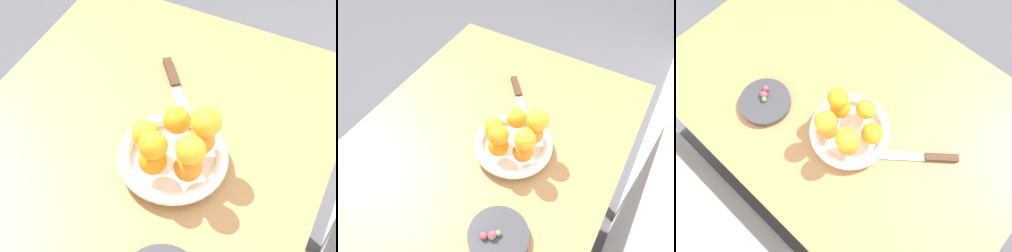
{
  "view_description": "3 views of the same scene",
  "coord_description": "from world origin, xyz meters",
  "views": [
    {
      "loc": [
        0.47,
        0.34,
        1.6
      ],
      "look_at": [
        -0.1,
        0.06,
        0.83
      ],
      "focal_mm": 55.0,
      "sensor_mm": 36.0,
      "label": 1
    },
    {
      "loc": [
        0.41,
        0.34,
        1.51
      ],
      "look_at": [
        -0.07,
        0.06,
        0.84
      ],
      "focal_mm": 35.0,
      "sensor_mm": 36.0,
      "label": 2
    },
    {
      "loc": [
        -0.28,
        0.34,
        1.6
      ],
      "look_at": [
        -0.08,
        0.12,
        0.87
      ],
      "focal_mm": 35.0,
      "sensor_mm": 36.0,
      "label": 3
    }
  ],
  "objects": [
    {
      "name": "orange_3",
      "position": [
        -0.02,
        0.07,
        0.81
      ],
      "size": [
        0.06,
        0.06,
        0.06
      ],
      "primitive_type": "sphere",
      "color": "orange",
      "rests_on": "fruit_bowl"
    },
    {
      "name": "orange_0",
      "position": [
        -0.11,
        0.13,
        0.81
      ],
      "size": [
        0.06,
        0.06,
        0.06
      ],
      "primitive_type": "sphere",
      "color": "orange",
      "rests_on": "fruit_bowl"
    },
    {
      "name": "orange_4",
      "position": [
        -0.04,
        0.13,
        0.81
      ],
      "size": [
        0.06,
        0.06,
        0.06
      ],
      "primitive_type": "sphere",
      "color": "orange",
      "rests_on": "fruit_bowl"
    },
    {
      "name": "orange_1",
      "position": [
        -0.13,
        0.07,
        0.81
      ],
      "size": [
        0.06,
        0.06,
        0.06
      ],
      "primitive_type": "sphere",
      "color": "orange",
      "rests_on": "fruit_bowl"
    },
    {
      "name": "dining_table",
      "position": [
        0.0,
        0.0,
        0.65
      ],
      "size": [
        1.1,
        0.76,
        0.74
      ],
      "color": "#9E7042",
      "rests_on": "ground_plane"
    },
    {
      "name": "orange_5",
      "position": [
        -0.02,
        0.07,
        0.86
      ],
      "size": [
        0.05,
        0.05,
        0.05
      ],
      "primitive_type": "sphere",
      "color": "orange",
      "rests_on": "orange_3"
    },
    {
      "name": "knife",
      "position": [
        -0.26,
        0.01,
        0.75
      ],
      "size": [
        0.21,
        0.18,
        0.01
      ],
      "color": "#3F2819",
      "rests_on": "dining_table"
    },
    {
      "name": "orange_6",
      "position": [
        -0.04,
        0.14,
        0.86
      ],
      "size": [
        0.06,
        0.06,
        0.06
      ],
      "primitive_type": "sphere",
      "color": "orange",
      "rests_on": "orange_4"
    },
    {
      "name": "fruit_bowl",
      "position": [
        -0.08,
        0.08,
        0.76
      ],
      "size": [
        0.22,
        0.22,
        0.04
      ],
      "color": "white",
      "rests_on": "dining_table"
    },
    {
      "name": "orange_7",
      "position": [
        -0.11,
        0.14,
        0.87
      ],
      "size": [
        0.06,
        0.06,
        0.06
      ],
      "primitive_type": "sphere",
      "color": "orange",
      "rests_on": "orange_0"
    },
    {
      "name": "orange_2",
      "position": [
        -0.08,
        0.02,
        0.81
      ],
      "size": [
        0.06,
        0.06,
        0.06
      ],
      "primitive_type": "sphere",
      "color": "orange",
      "rests_on": "fruit_bowl"
    }
  ]
}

